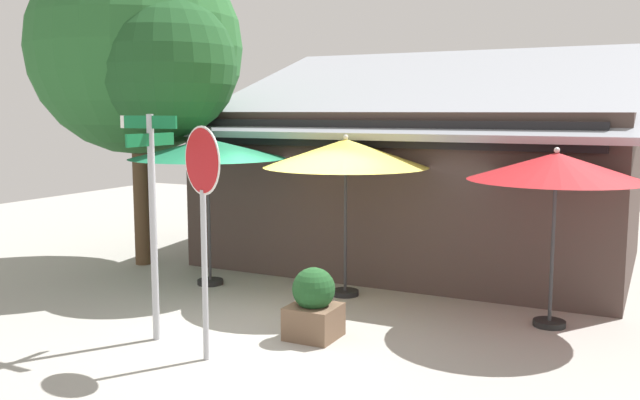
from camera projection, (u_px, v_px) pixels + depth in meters
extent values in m
cube|color=#9E9B93|center=(270.00, 325.00, 9.70)|extent=(28.00, 28.00, 0.10)
cube|color=#473833|center=(425.00, 186.00, 13.67)|extent=(7.67, 5.32, 2.93)
cube|color=#999EA8|center=(424.00, 87.00, 13.29)|extent=(8.17, 5.80, 1.84)
cube|color=black|center=(374.00, 134.00, 11.13)|extent=(7.07, 0.16, 0.44)
cylinder|color=#A8AAB2|center=(153.00, 229.00, 8.75)|extent=(0.09, 0.09, 2.91)
cube|color=#116B38|center=(150.00, 122.00, 8.57)|extent=(0.85, 0.06, 0.16)
cube|color=#116B38|center=(151.00, 140.00, 8.60)|extent=(0.06, 0.85, 0.16)
cube|color=white|center=(123.00, 122.00, 8.79)|extent=(0.06, 0.04, 0.16)
cylinder|color=#A8AAB2|center=(205.00, 276.00, 8.08)|extent=(0.07, 0.07, 2.04)
cylinder|color=white|center=(202.00, 161.00, 7.90)|extent=(0.73, 0.35, 0.80)
cylinder|color=red|center=(202.00, 161.00, 7.90)|extent=(0.69, 0.34, 0.75)
cylinder|color=black|center=(210.00, 282.00, 11.76)|extent=(0.44, 0.44, 0.08)
cylinder|color=#333335|center=(209.00, 221.00, 11.63)|extent=(0.05, 0.05, 2.21)
cone|color=#1E724C|center=(207.00, 149.00, 11.47)|extent=(2.63, 2.63, 0.33)
sphere|color=silver|center=(207.00, 137.00, 11.44)|extent=(0.08, 0.08, 0.08)
cylinder|color=black|center=(345.00, 293.00, 11.07)|extent=(0.44, 0.44, 0.08)
cylinder|color=#333335|center=(345.00, 230.00, 10.94)|extent=(0.05, 0.05, 2.12)
cone|color=#EAD14C|center=(346.00, 153.00, 10.78)|extent=(2.62, 2.62, 0.44)
sphere|color=silver|center=(346.00, 137.00, 10.74)|extent=(0.08, 0.08, 0.08)
cylinder|color=black|center=(549.00, 323.00, 9.47)|extent=(0.44, 0.44, 0.08)
cylinder|color=#333335|center=(552.00, 252.00, 9.34)|extent=(0.05, 0.05, 2.07)
cone|color=#B21E23|center=(556.00, 166.00, 9.19)|extent=(2.36, 2.36, 0.38)
sphere|color=silver|center=(557.00, 150.00, 9.16)|extent=(0.08, 0.08, 0.08)
cylinder|color=brown|center=(141.00, 197.00, 13.16)|extent=(0.29, 0.29, 2.63)
sphere|color=#28602D|center=(136.00, 48.00, 12.80)|extent=(3.96, 3.96, 3.96)
sphere|color=#1E4C23|center=(166.00, 66.00, 11.93)|extent=(2.47, 2.47, 2.47)
cube|color=brown|center=(314.00, 322.00, 8.97)|extent=(0.63, 0.63, 0.43)
sphere|color=#1E4C23|center=(314.00, 289.00, 8.92)|extent=(0.56, 0.56, 0.56)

